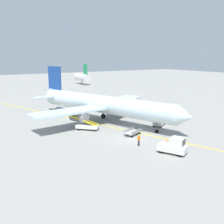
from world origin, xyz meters
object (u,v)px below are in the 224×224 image
airliner (101,104)px  baggage_tug_near_wing (144,110)px  safety_cone_nose_left (167,141)px  pushback_tug (174,146)px  safety_cone_nose_right (91,122)px  baggage_cart_loaded (133,132)px  ground_crew_marshaller (139,140)px  belt_loader_aft_hold (87,125)px  belt_loader_forward_hold (160,121)px

airliner → baggage_tug_near_wing: airliner is taller
baggage_tug_near_wing → safety_cone_nose_left: 19.23m
pushback_tug → safety_cone_nose_right: pushback_tug is taller
baggage_cart_loaded → ground_crew_marshaller: 5.22m
airliner → safety_cone_nose_right: bearing=-176.7°
ground_crew_marshaller → belt_loader_aft_hold: bearing=102.0°
airliner → baggage_tug_near_wing: bearing=5.1°
ground_crew_marshaller → safety_cone_nose_left: (4.53, -0.94, -0.69)m
baggage_cart_loaded → safety_cone_nose_left: baggage_cart_loaded is taller
pushback_tug → safety_cone_nose_left: bearing=56.8°
safety_cone_nose_right → belt_loader_aft_hold: bearing=-126.8°
ground_crew_marshaller → baggage_tug_near_wing: bearing=48.8°
safety_cone_nose_left → safety_cone_nose_right: same height
belt_loader_aft_hold → safety_cone_nose_left: bearing=-60.4°
ground_crew_marshaller → safety_cone_nose_left: 4.68m
baggage_cart_loaded → belt_loader_aft_hold: bearing=125.6°
safety_cone_nose_left → ground_crew_marshaller: bearing=168.3°
airliner → belt_loader_forward_hold: airliner is taller
belt_loader_aft_hold → belt_loader_forward_hold: bearing=-19.9°
safety_cone_nose_left → safety_cone_nose_right: (-4.39, 15.64, 0.00)m
belt_loader_aft_hold → baggage_cart_loaded: (4.77, -6.66, -0.31)m
airliner → safety_cone_nose_right: size_ratio=78.13×
baggage_tug_near_wing → ground_crew_marshaller: size_ratio=1.57×
pushback_tug → baggage_cart_loaded: bearing=88.2°
ground_crew_marshaller → safety_cone_nose_right: ground_crew_marshaller is taller
belt_loader_aft_hold → safety_cone_nose_left: 14.07m
pushback_tug → belt_loader_forward_hold: size_ratio=0.82×
pushback_tug → belt_loader_forward_hold: bearing=55.3°
belt_loader_forward_hold → safety_cone_nose_left: size_ratio=11.24×
airliner → belt_loader_forward_hold: bearing=-47.0°
ground_crew_marshaller → safety_cone_nose_left: size_ratio=3.86×
baggage_tug_near_wing → belt_loader_forward_hold: bearing=-112.9°
airliner → ground_crew_marshaller: airliner is taller
belt_loader_forward_hold → baggage_cart_loaded: belt_loader_forward_hold is taller
pushback_tug → baggage_cart_loaded: 9.35m
ground_crew_marshaller → baggage_cart_loaded: bearing=63.0°
baggage_tug_near_wing → ground_crew_marshaller: bearing=-131.2°
safety_cone_nose_right → ground_crew_marshaller: bearing=-90.6°
baggage_tug_near_wing → baggage_cart_loaded: (-11.51, -11.22, -0.46)m
ground_crew_marshaller → safety_cone_nose_right: (0.14, 14.70, -0.69)m
baggage_tug_near_wing → baggage_cart_loaded: bearing=-135.7°
baggage_tug_near_wing → safety_cone_nose_right: (-13.72, -1.16, -0.71)m
belt_loader_aft_hold → safety_cone_nose_right: (2.55, 3.40, -0.56)m
airliner → pushback_tug: (-0.47, -19.54, -2.42)m
belt_loader_forward_hold → airliner: bearing=133.0°
pushback_tug → ground_crew_marshaller: pushback_tug is taller
pushback_tug → safety_cone_nose_left: pushback_tug is taller
baggage_tug_near_wing → safety_cone_nose_left: size_ratio=6.08×
ground_crew_marshaller → safety_cone_nose_left: bearing=-11.7°
baggage_cart_loaded → safety_cone_nose_left: size_ratio=8.65×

